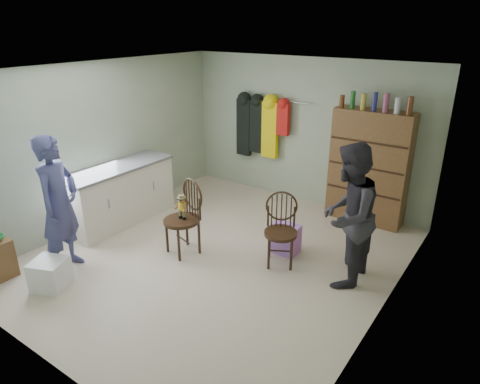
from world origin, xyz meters
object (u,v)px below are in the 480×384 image
Objects in this scene: chair_front at (185,213)px; dresser at (369,167)px; counter at (120,194)px; chair_far at (281,226)px.

dresser is (1.68, 2.44, 0.32)m from chair_front.
dresser reaches higher than chair_front.
dresser reaches higher than counter.
chair_far is at bearing 7.80° from counter.
chair_far is 0.47× the size of dresser.
chair_front is at bearing -5.35° from counter.
chair_far reaches higher than counter.
chair_front is 0.51× the size of dresser.
chair_front is 1.32m from chair_far.
chair_front reaches higher than chair_far.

